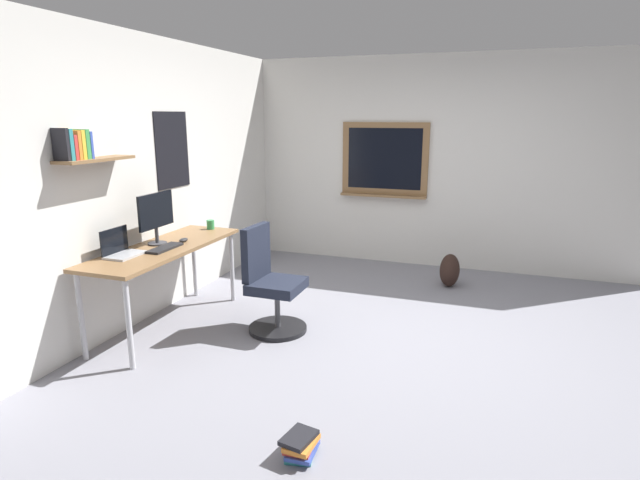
# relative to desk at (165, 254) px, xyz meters

# --- Properties ---
(ground_plane) EXTENTS (5.20, 5.20, 0.00)m
(ground_plane) POSITION_rel_desk_xyz_m (0.36, -2.08, -0.68)
(ground_plane) COLOR gray
(ground_plane) RESTS_ON ground
(wall_back) EXTENTS (5.00, 0.30, 2.60)m
(wall_back) POSITION_rel_desk_xyz_m (0.36, 0.36, 0.62)
(wall_back) COLOR silver
(wall_back) RESTS_ON ground
(wall_right) EXTENTS (0.22, 5.00, 2.60)m
(wall_right) POSITION_rel_desk_xyz_m (2.81, -2.06, 0.62)
(wall_right) COLOR silver
(wall_right) RESTS_ON ground
(desk) EXTENTS (1.69, 0.57, 0.76)m
(desk) POSITION_rel_desk_xyz_m (0.00, 0.00, 0.00)
(desk) COLOR olive
(desk) RESTS_ON ground
(office_chair) EXTENTS (0.52, 0.52, 0.95)m
(office_chair) POSITION_rel_desk_xyz_m (0.24, -0.92, -0.27)
(office_chair) COLOR black
(office_chair) RESTS_ON ground
(laptop) EXTENTS (0.31, 0.21, 0.23)m
(laptop) POSITION_rel_desk_xyz_m (-0.38, 0.14, 0.13)
(laptop) COLOR #ADAFB5
(laptop) RESTS_ON desk
(monitor_primary) EXTENTS (0.46, 0.17, 0.46)m
(monitor_primary) POSITION_rel_desk_xyz_m (0.04, 0.09, 0.34)
(monitor_primary) COLOR #38383D
(monitor_primary) RESTS_ON desk
(keyboard) EXTENTS (0.37, 0.13, 0.02)m
(keyboard) POSITION_rel_desk_xyz_m (-0.08, -0.07, 0.08)
(keyboard) COLOR black
(keyboard) RESTS_ON desk
(computer_mouse) EXTENTS (0.10, 0.06, 0.03)m
(computer_mouse) POSITION_rel_desk_xyz_m (0.20, -0.07, 0.09)
(computer_mouse) COLOR #262628
(computer_mouse) RESTS_ON desk
(coffee_mug) EXTENTS (0.08, 0.08, 0.09)m
(coffee_mug) POSITION_rel_desk_xyz_m (0.75, -0.02, 0.12)
(coffee_mug) COLOR #338C4C
(coffee_mug) RESTS_ON desk
(backpack) EXTENTS (0.32, 0.22, 0.37)m
(backpack) POSITION_rel_desk_xyz_m (2.01, -2.31, -0.50)
(backpack) COLOR black
(backpack) RESTS_ON ground
(book_stack_on_floor) EXTENTS (0.25, 0.19, 0.13)m
(book_stack_on_floor) POSITION_rel_desk_xyz_m (-1.31, -1.82, -0.62)
(book_stack_on_floor) COLOR teal
(book_stack_on_floor) RESTS_ON ground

